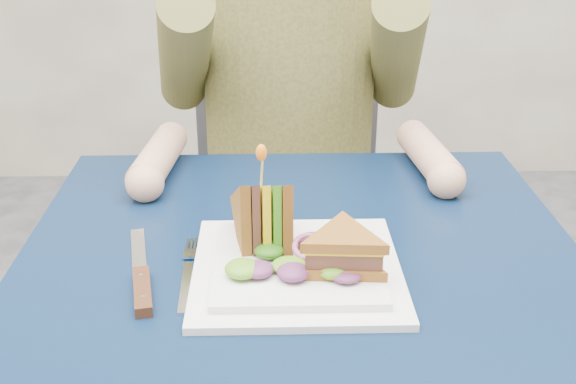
{
  "coord_description": "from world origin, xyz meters",
  "views": [
    {
      "loc": [
        -0.04,
        -0.82,
        1.2
      ],
      "look_at": [
        -0.02,
        0.01,
        0.82
      ],
      "focal_mm": 45.0,
      "sensor_mm": 36.0,
      "label": 1
    }
  ],
  "objects_px": {
    "plate": "(297,267)",
    "diner": "(290,28)",
    "chair": "(288,183)",
    "knife": "(142,283)",
    "fork": "(188,275)",
    "table": "(301,309)",
    "sandwich_flat": "(343,251)",
    "sandwich_upright": "(262,219)"
  },
  "relations": [
    {
      "from": "plate",
      "to": "diner",
      "type": "bearing_deg",
      "value": 89.28
    },
    {
      "from": "chair",
      "to": "diner",
      "type": "relative_size",
      "value": 1.25
    },
    {
      "from": "chair",
      "to": "plate",
      "type": "height_order",
      "value": "chair"
    },
    {
      "from": "knife",
      "to": "diner",
      "type": "bearing_deg",
      "value": 72.63
    },
    {
      "from": "fork",
      "to": "knife",
      "type": "bearing_deg",
      "value": -155.64
    },
    {
      "from": "table",
      "to": "sandwich_flat",
      "type": "distance_m",
      "value": 0.15
    },
    {
      "from": "table",
      "to": "sandwich_upright",
      "type": "bearing_deg",
      "value": 171.44
    },
    {
      "from": "chair",
      "to": "sandwich_flat",
      "type": "xyz_separation_m",
      "value": [
        0.05,
        -0.74,
        0.23
      ]
    },
    {
      "from": "knife",
      "to": "chair",
      "type": "bearing_deg",
      "value": 75.12
    },
    {
      "from": "sandwich_upright",
      "to": "fork",
      "type": "height_order",
      "value": "sandwich_upright"
    },
    {
      "from": "diner",
      "to": "sandwich_upright",
      "type": "bearing_deg",
      "value": -95.17
    },
    {
      "from": "fork",
      "to": "plate",
      "type": "bearing_deg",
      "value": 1.83
    },
    {
      "from": "sandwich_flat",
      "to": "sandwich_upright",
      "type": "xyz_separation_m",
      "value": [
        -0.1,
        0.07,
        0.01
      ]
    },
    {
      "from": "table",
      "to": "sandwich_flat",
      "type": "xyz_separation_m",
      "value": [
        0.05,
        -0.06,
        0.12
      ]
    },
    {
      "from": "sandwich_flat",
      "to": "sandwich_upright",
      "type": "height_order",
      "value": "sandwich_upright"
    },
    {
      "from": "plate",
      "to": "knife",
      "type": "height_order",
      "value": "plate"
    },
    {
      "from": "plate",
      "to": "fork",
      "type": "distance_m",
      "value": 0.14
    },
    {
      "from": "diner",
      "to": "plate",
      "type": "distance_m",
      "value": 0.63
    },
    {
      "from": "chair",
      "to": "sandwich_upright",
      "type": "xyz_separation_m",
      "value": [
        -0.05,
        -0.67,
        0.24
      ]
    },
    {
      "from": "plate",
      "to": "sandwich_upright",
      "type": "height_order",
      "value": "sandwich_upright"
    },
    {
      "from": "diner",
      "to": "plate",
      "type": "bearing_deg",
      "value": -90.72
    },
    {
      "from": "sandwich_upright",
      "to": "knife",
      "type": "xyz_separation_m",
      "value": [
        -0.15,
        -0.07,
        -0.05
      ]
    },
    {
      "from": "plate",
      "to": "fork",
      "type": "bearing_deg",
      "value": -178.17
    },
    {
      "from": "fork",
      "to": "knife",
      "type": "distance_m",
      "value": 0.06
    },
    {
      "from": "diner",
      "to": "fork",
      "type": "bearing_deg",
      "value": -103.35
    },
    {
      "from": "sandwich_flat",
      "to": "table",
      "type": "bearing_deg",
      "value": 127.25
    },
    {
      "from": "knife",
      "to": "sandwich_upright",
      "type": "bearing_deg",
      "value": 26.57
    },
    {
      "from": "fork",
      "to": "knife",
      "type": "xyz_separation_m",
      "value": [
        -0.05,
        -0.02,
        0.0
      ]
    },
    {
      "from": "chair",
      "to": "fork",
      "type": "bearing_deg",
      "value": -101.33
    },
    {
      "from": "chair",
      "to": "fork",
      "type": "height_order",
      "value": "chair"
    },
    {
      "from": "chair",
      "to": "fork",
      "type": "relative_size",
      "value": 5.19
    },
    {
      "from": "table",
      "to": "sandwich_upright",
      "type": "distance_m",
      "value": 0.14
    },
    {
      "from": "plate",
      "to": "sandwich_flat",
      "type": "bearing_deg",
      "value": -24.44
    },
    {
      "from": "table",
      "to": "diner",
      "type": "bearing_deg",
      "value": 90.0
    },
    {
      "from": "sandwich_flat",
      "to": "fork",
      "type": "bearing_deg",
      "value": 173.86
    },
    {
      "from": "fork",
      "to": "sandwich_flat",
      "type": "bearing_deg",
      "value": -6.14
    },
    {
      "from": "table",
      "to": "fork",
      "type": "relative_size",
      "value": 4.18
    },
    {
      "from": "chair",
      "to": "knife",
      "type": "relative_size",
      "value": 4.22
    },
    {
      "from": "fork",
      "to": "knife",
      "type": "height_order",
      "value": "knife"
    },
    {
      "from": "plate",
      "to": "sandwich_upright",
      "type": "relative_size",
      "value": 1.77
    },
    {
      "from": "table",
      "to": "sandwich_flat",
      "type": "relative_size",
      "value": 5.87
    },
    {
      "from": "sandwich_flat",
      "to": "fork",
      "type": "relative_size",
      "value": 0.71
    }
  ]
}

